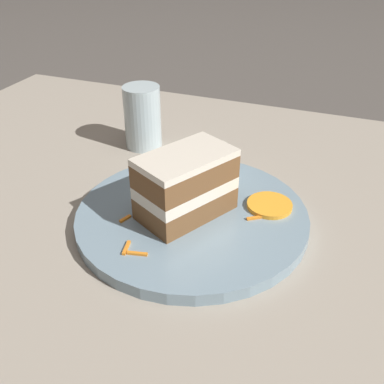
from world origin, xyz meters
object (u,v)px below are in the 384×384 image
Objects in this scene: cream_dollop at (214,157)px; drinking_glass at (143,121)px; cake_slice at (186,185)px; plate at (192,216)px; orange_garnish at (270,205)px.

drinking_glass is (-0.07, -0.15, 0.01)m from cream_dollop.
cream_dollop is (-0.12, -0.00, -0.02)m from cake_slice.
plate is at bearing 41.55° from drinking_glass.
drinking_glass reaches higher than plate.
plate is 0.10m from orange_garnish.
cream_dollop is at bearing -176.37° from plate.
cake_slice is 0.12m from cream_dollop.
drinking_glass is (-0.18, -0.16, 0.04)m from plate.
plate is at bearing 68.87° from cake_slice.
orange_garnish is at bearing 57.30° from cream_dollop.
cake_slice reaches higher than cream_dollop.
drinking_glass reaches higher than cream_dollop.
cake_slice is at bearing 39.53° from drinking_glass.
plate is 2.19× the size of cake_slice.
cream_dollop is (-0.11, -0.01, 0.03)m from plate.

